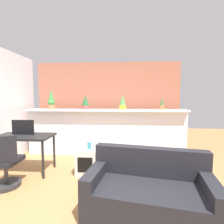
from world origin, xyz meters
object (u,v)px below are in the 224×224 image
potted_plant_0 (51,100)px  tv_monitor (23,127)px  desk (24,140)px  potted_plant_1 (85,102)px  couch (148,192)px  office_chair (4,166)px  side_cube_shelf (87,161)px  vase_on_shelf (89,146)px  potted_plant_3 (162,105)px  potted_plant_2 (123,102)px

potted_plant_0 → tv_monitor: potted_plant_0 is taller
desk → tv_monitor: 0.26m
potted_plant_1 → couch: bearing=-58.7°
tv_monitor → office_chair: tv_monitor is taller
side_cube_shelf → vase_on_shelf: vase_on_shelf is taller
potted_plant_0 → potted_plant_3: (2.82, 0.01, -0.10)m
side_cube_shelf → potted_plant_1: bearing=104.0°
office_chair → side_cube_shelf: bearing=27.6°
potted_plant_0 → vase_on_shelf: (1.21, -1.05, -0.86)m
potted_plant_1 → potted_plant_3: (1.93, -0.00, -0.06)m
potted_plant_0 → tv_monitor: size_ratio=1.10×
tv_monitor → vase_on_shelf: size_ratio=3.51×
potted_plant_0 → potted_plant_2: size_ratio=1.33×
potted_plant_3 → side_cube_shelf: bearing=-147.6°
potted_plant_2 → vase_on_shelf: (-0.64, -1.01, -0.82)m
side_cube_shelf → couch: size_ratio=0.30×
office_chair → vase_on_shelf: office_chair is taller
potted_plant_1 → vase_on_shelf: size_ratio=2.80×
potted_plant_0 → potted_plant_3: bearing=0.2°
tv_monitor → couch: 2.70m
office_chair → vase_on_shelf: size_ratio=7.07×
tv_monitor → couch: bearing=-25.7°
potted_plant_2 → tv_monitor: bearing=-154.8°
side_cube_shelf → potted_plant_0: bearing=137.8°
tv_monitor → side_cube_shelf: tv_monitor is taller
potted_plant_0 → office_chair: size_ratio=0.54×
potted_plant_3 → couch: 2.46m
potted_plant_3 → desk: size_ratio=0.27×
potted_plant_3 → office_chair: (-2.90, -1.70, -0.94)m
desk → potted_plant_3: bearing=20.2°
potted_plant_0 → side_cube_shelf: bearing=-42.2°
potted_plant_1 → office_chair: potted_plant_1 is taller
tv_monitor → desk: bearing=-51.7°
potted_plant_2 → couch: bearing=-80.5°
potted_plant_1 → potted_plant_2: potted_plant_2 is taller
desk → office_chair: 0.68m
potted_plant_0 → couch: bearing=-44.1°
potted_plant_1 → potted_plant_3: 1.93m
tv_monitor → side_cube_shelf: (1.33, -0.06, -0.65)m
office_chair → potted_plant_2: bearing=40.7°
office_chair → side_cube_shelf: (1.23, 0.64, -0.14)m
office_chair → couch: bearing=-10.9°
desk → office_chair: size_ratio=1.21×
tv_monitor → side_cube_shelf: bearing=-2.5°
side_cube_shelf → couch: 1.50m
potted_plant_1 → vase_on_shelf: (0.31, -1.06, -0.82)m
tv_monitor → vase_on_shelf: 1.42m
couch → side_cube_shelf: bearing=133.8°
potted_plant_3 → desk: bearing=-159.8°
potted_plant_3 → tv_monitor: 3.19m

